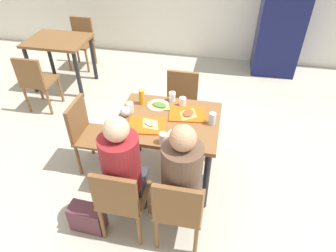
{
  "coord_description": "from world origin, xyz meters",
  "views": [
    {
      "loc": [
        0.47,
        -2.28,
        2.52
      ],
      "look_at": [
        0.0,
        0.0,
        0.7
      ],
      "focal_mm": 32.15,
      "sensor_mm": 36.0,
      "label": 1
    }
  ],
  "objects_px": {
    "chair_far_side": "(181,101)",
    "handbag": "(88,218)",
    "plastic_cup_b": "(163,138)",
    "tray_red_near": "(147,125)",
    "chair_near_left": "(120,198)",
    "pizza_slice_a": "(150,123)",
    "main_table": "(168,129)",
    "paper_plate_near_edge": "(179,136)",
    "person_in_brown_jacket": "(182,175)",
    "condiment_bottle": "(142,97)",
    "background_chair_near": "(36,80)",
    "person_in_red": "(123,166)",
    "chair_left_end": "(88,131)",
    "pizza_slice_d": "(179,134)",
    "background_chair_far": "(81,39)",
    "soda_can": "(212,119)",
    "foil_bundle": "(125,112)",
    "plastic_cup_d": "(183,102)",
    "chair_near_right": "(178,208)",
    "tray_red_far": "(188,114)",
    "pizza_slice_c": "(160,105)",
    "pizza_slice_b": "(188,113)",
    "plastic_cup_c": "(130,107)",
    "plastic_cup_a": "(172,97)",
    "paper_plate_center": "(158,105)",
    "background_table": "(59,48)",
    "drink_fridge": "(283,16)"
  },
  "relations": [
    {
      "from": "chair_left_end",
      "to": "paper_plate_near_edge",
      "type": "bearing_deg",
      "value": -12.03
    },
    {
      "from": "pizza_slice_d",
      "to": "plastic_cup_c",
      "type": "height_order",
      "value": "plastic_cup_c"
    },
    {
      "from": "pizza_slice_a",
      "to": "pizza_slice_b",
      "type": "bearing_deg",
      "value": 34.7
    },
    {
      "from": "person_in_red",
      "to": "pizza_slice_a",
      "type": "xyz_separation_m",
      "value": [
        0.1,
        0.52,
        0.07
      ]
    },
    {
      "from": "pizza_slice_d",
      "to": "paper_plate_center",
      "type": "bearing_deg",
      "value": 123.72
    },
    {
      "from": "plastic_cup_d",
      "to": "plastic_cup_c",
      "type": "bearing_deg",
      "value": -158.09
    },
    {
      "from": "handbag",
      "to": "pizza_slice_c",
      "type": "bearing_deg",
      "value": 64.96
    },
    {
      "from": "tray_red_far",
      "to": "plastic_cup_b",
      "type": "distance_m",
      "value": 0.48
    },
    {
      "from": "tray_red_near",
      "to": "foil_bundle",
      "type": "relative_size",
      "value": 3.6
    },
    {
      "from": "condiment_bottle",
      "to": "handbag",
      "type": "bearing_deg",
      "value": -105.16
    },
    {
      "from": "pizza_slice_a",
      "to": "handbag",
      "type": "height_order",
      "value": "pizza_slice_a"
    },
    {
      "from": "chair_far_side",
      "to": "background_chair_far",
      "type": "xyz_separation_m",
      "value": [
        -2.03,
        1.58,
        0.0
      ]
    },
    {
      "from": "chair_far_side",
      "to": "chair_near_left",
      "type": "bearing_deg",
      "value": -98.99
    },
    {
      "from": "main_table",
      "to": "pizza_slice_a",
      "type": "xyz_separation_m",
      "value": [
        -0.15,
        -0.12,
        0.14
      ]
    },
    {
      "from": "pizza_slice_d",
      "to": "background_chair_far",
      "type": "relative_size",
      "value": 0.28
    },
    {
      "from": "person_in_brown_jacket",
      "to": "condiment_bottle",
      "type": "distance_m",
      "value": 1.04
    },
    {
      "from": "chair_left_end",
      "to": "drink_fridge",
      "type": "height_order",
      "value": "drink_fridge"
    },
    {
      "from": "plastic_cup_b",
      "to": "condiment_bottle",
      "type": "relative_size",
      "value": 0.62
    },
    {
      "from": "chair_near_right",
      "to": "tray_red_far",
      "type": "xyz_separation_m",
      "value": [
        -0.07,
        0.9,
        0.29
      ]
    },
    {
      "from": "tray_red_far",
      "to": "plastic_cup_a",
      "type": "distance_m",
      "value": 0.3
    },
    {
      "from": "pizza_slice_d",
      "to": "condiment_bottle",
      "type": "bearing_deg",
      "value": 136.75
    },
    {
      "from": "pizza_slice_d",
      "to": "foil_bundle",
      "type": "height_order",
      "value": "foil_bundle"
    },
    {
      "from": "chair_near_left",
      "to": "pizza_slice_a",
      "type": "bearing_deg",
      "value": 81.33
    },
    {
      "from": "chair_far_side",
      "to": "handbag",
      "type": "relative_size",
      "value": 2.63
    },
    {
      "from": "person_in_red",
      "to": "tray_red_near",
      "type": "height_order",
      "value": "person_in_red"
    },
    {
      "from": "person_in_red",
      "to": "main_table",
      "type": "bearing_deg",
      "value": 68.92
    },
    {
      "from": "chair_near_left",
      "to": "soda_can",
      "type": "distance_m",
      "value": 1.1
    },
    {
      "from": "chair_near_right",
      "to": "plastic_cup_d",
      "type": "bearing_deg",
      "value": 98.12
    },
    {
      "from": "pizza_slice_a",
      "to": "chair_left_end",
      "type": "bearing_deg",
      "value": 170.84
    },
    {
      "from": "plastic_cup_c",
      "to": "background_chair_far",
      "type": "height_order",
      "value": "plastic_cup_c"
    },
    {
      "from": "paper_plate_near_edge",
      "to": "plastic_cup_b",
      "type": "distance_m",
      "value": 0.18
    },
    {
      "from": "person_in_brown_jacket",
      "to": "plastic_cup_a",
      "type": "xyz_separation_m",
      "value": [
        -0.27,
        0.98,
        0.09
      ]
    },
    {
      "from": "tray_red_near",
      "to": "background_chair_far",
      "type": "distance_m",
      "value": 3.13
    },
    {
      "from": "plastic_cup_b",
      "to": "background_chair_near",
      "type": "distance_m",
      "value": 2.42
    },
    {
      "from": "plastic_cup_b",
      "to": "tray_red_near",
      "type": "bearing_deg",
      "value": 134.85
    },
    {
      "from": "main_table",
      "to": "paper_plate_near_edge",
      "type": "xyz_separation_m",
      "value": [
        0.15,
        -0.22,
        0.12
      ]
    },
    {
      "from": "pizza_slice_b",
      "to": "background_table",
      "type": "distance_m",
      "value": 2.69
    },
    {
      "from": "person_in_brown_jacket",
      "to": "pizza_slice_c",
      "type": "distance_m",
      "value": 0.93
    },
    {
      "from": "pizza_slice_a",
      "to": "drink_fridge",
      "type": "relative_size",
      "value": 0.11
    },
    {
      "from": "tray_red_near",
      "to": "tray_red_far",
      "type": "bearing_deg",
      "value": 36.75
    },
    {
      "from": "main_table",
      "to": "plastic_cup_c",
      "type": "distance_m",
      "value": 0.43
    },
    {
      "from": "plastic_cup_c",
      "to": "background_chair_far",
      "type": "distance_m",
      "value": 2.85
    },
    {
      "from": "paper_plate_center",
      "to": "pizza_slice_d",
      "type": "relative_size",
      "value": 0.93
    },
    {
      "from": "background_chair_near",
      "to": "person_in_red",
      "type": "bearing_deg",
      "value": -40.82
    },
    {
      "from": "tray_red_far",
      "to": "pizza_slice_b",
      "type": "relative_size",
      "value": 1.68
    },
    {
      "from": "person_in_red",
      "to": "paper_plate_near_edge",
      "type": "height_order",
      "value": "person_in_red"
    },
    {
      "from": "main_table",
      "to": "plastic_cup_d",
      "type": "height_order",
      "value": "plastic_cup_d"
    },
    {
      "from": "chair_far_side",
      "to": "soda_can",
      "type": "height_order",
      "value": "soda_can"
    },
    {
      "from": "pizza_slice_d",
      "to": "foil_bundle",
      "type": "xyz_separation_m",
      "value": [
        -0.56,
        0.2,
        0.03
      ]
    },
    {
      "from": "pizza_slice_c",
      "to": "background_chair_near",
      "type": "bearing_deg",
      "value": 159.9
    }
  ]
}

